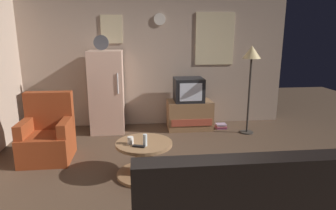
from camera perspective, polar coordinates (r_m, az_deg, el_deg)
ground_plane at (r=3.86m, az=-0.22°, el=-14.15°), size 12.00×12.00×0.00m
wall_with_art at (r=5.87m, az=-2.67°, el=9.33°), size 5.20×0.12×2.70m
fridge at (r=5.57m, az=-11.68°, el=2.56°), size 0.60×0.62×1.77m
tv_stand at (r=5.71m, az=4.15°, el=-1.88°), size 0.84×0.53×0.54m
crt_tv at (r=5.60m, az=3.98°, el=2.97°), size 0.54×0.51×0.44m
standing_lamp at (r=5.44m, az=15.76°, el=8.50°), size 0.32×0.32×1.59m
coffee_table at (r=3.87m, az=-4.57°, el=-10.33°), size 0.72×0.72×0.46m
wine_glass at (r=3.64m, az=-4.44°, el=-6.75°), size 0.05×0.05×0.15m
mug_ceramic_white at (r=3.74m, az=-7.25°, el=-6.75°), size 0.08×0.08×0.09m
remote_control at (r=3.64m, az=-5.64°, el=-7.91°), size 0.16×0.09×0.02m
armchair at (r=4.68m, az=-22.15°, el=-5.61°), size 0.68×0.68×0.96m
book_stack at (r=5.85m, az=10.15°, el=-4.02°), size 0.21×0.17×0.09m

